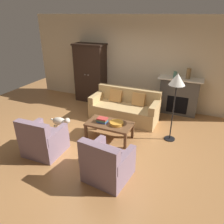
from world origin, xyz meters
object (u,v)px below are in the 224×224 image
object	(u,v)px
fireplace	(179,96)
mantel_vase_bronze	(188,74)
armoire	(91,73)
armchair_near_left	(43,141)
couch	(125,109)
dog	(60,122)
fruit_bowl	(117,123)
book_stack	(102,120)
armchair_near_right	(107,164)
coffee_table	(109,125)
floor_lamp	(177,83)
mantel_vase_jade	(175,74)

from	to	relation	value
fireplace	mantel_vase_bronze	bearing A→B (deg)	-5.69
armoire	armchair_near_left	xyz separation A→B (m)	(0.58, -3.23, -0.66)
couch	dog	bearing A→B (deg)	-134.65
fruit_bowl	armchair_near_left	bearing A→B (deg)	-137.54
book_stack	armchair_near_right	distance (m)	1.48
couch	mantel_vase_bronze	size ratio (longest dim) A/B	6.48
coffee_table	book_stack	world-z (taller)	book_stack
floor_lamp	armchair_near_right	bearing A→B (deg)	-114.34
mantel_vase_jade	dog	world-z (taller)	mantel_vase_jade
floor_lamp	fireplace	bearing A→B (deg)	92.49
armoire	fireplace	bearing A→B (deg)	1.51
armoire	coffee_table	world-z (taller)	armoire
coffee_table	mantel_vase_jade	world-z (taller)	mantel_vase_jade
coffee_table	armchair_near_left	world-z (taller)	armchair_near_left
fruit_bowl	armchair_near_right	distance (m)	1.36
fireplace	floor_lamp	distance (m)	1.84
armoire	dog	bearing A→B (deg)	-82.24
armoire	dog	size ratio (longest dim) A/B	3.37
armchair_near_right	floor_lamp	size ratio (longest dim) A/B	0.53
coffee_table	armchair_near_right	bearing A→B (deg)	-67.51
mantel_vase_jade	mantel_vase_bronze	bearing A→B (deg)	0.00
armchair_near_right	floor_lamp	xyz separation A→B (m)	(0.84, 1.85, 1.11)
armoire	couch	xyz separation A→B (m)	(1.61, -0.92, -0.65)
mantel_vase_bronze	armchair_near_left	size ratio (longest dim) A/B	0.34
armchair_near_right	dog	size ratio (longest dim) A/B	1.53
couch	coffee_table	bearing A→B (deg)	-88.29
armoire	dog	world-z (taller)	armoire
couch	fruit_bowl	xyz separation A→B (m)	(0.22, -1.17, 0.14)
armchair_near_left	book_stack	bearing A→B (deg)	51.63
book_stack	floor_lamp	bearing A→B (deg)	20.21
fruit_bowl	mantel_vase_bronze	distance (m)	2.65
armoire	couch	world-z (taller)	armoire
fruit_bowl	mantel_vase_bronze	world-z (taller)	mantel_vase_bronze
fruit_bowl	coffee_table	bearing A→B (deg)	-179.35
fruit_bowl	dog	distance (m)	1.55
fruit_bowl	armchair_near_right	size ratio (longest dim) A/B	0.37
dog	book_stack	bearing A→B (deg)	5.90
coffee_table	armoire	bearing A→B (deg)	128.11
mantel_vase_bronze	armchair_near_right	world-z (taller)	mantel_vase_bronze
book_stack	armchair_near_right	xyz separation A→B (m)	(0.72, -1.28, -0.16)
armchair_near_right	mantel_vase_bronze	bearing A→B (deg)	74.69
armoire	floor_lamp	distance (m)	3.42
armoire	book_stack	distance (m)	2.62
fireplace	mantel_vase_bronze	world-z (taller)	mantel_vase_bronze
dog	armchair_near_right	bearing A→B (deg)	-31.68
fireplace	fruit_bowl	bearing A→B (deg)	-117.29
armoire	couch	distance (m)	1.97
dog	mantel_vase_jade	bearing A→B (deg)	43.01
armchair_near_right	coffee_table	bearing A→B (deg)	112.49
fruit_bowl	mantel_vase_jade	world-z (taller)	mantel_vase_jade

